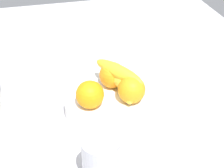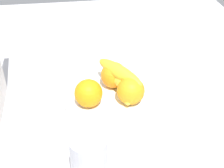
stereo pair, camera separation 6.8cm
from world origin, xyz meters
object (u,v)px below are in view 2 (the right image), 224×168
(orange_center, at_px, (114,75))
(banana_bunch, at_px, (121,79))
(orange_front_left, at_px, (88,93))
(orange_front_right, at_px, (131,91))
(fruit_bowl, at_px, (112,104))
(thermos_tumbler, at_px, (90,163))

(orange_center, relative_size, banana_bunch, 0.43)
(orange_front_left, distance_m, orange_front_right, 0.11)
(orange_front_left, relative_size, banana_bunch, 0.43)
(fruit_bowl, height_order, orange_front_left, orange_front_left)
(banana_bunch, distance_m, thermos_tumbler, 0.29)
(fruit_bowl, relative_size, orange_front_right, 3.58)
(fruit_bowl, relative_size, banana_bunch, 1.54)
(orange_front_left, relative_size, orange_center, 1.00)
(banana_bunch, height_order, thermos_tumbler, thermos_tumbler)
(orange_front_right, distance_m, banana_bunch, 0.06)
(orange_front_right, bearing_deg, fruit_bowl, 52.66)
(orange_front_right, height_order, orange_center, same)
(orange_center, bearing_deg, orange_front_left, 133.62)
(banana_bunch, bearing_deg, orange_center, 32.21)
(fruit_bowl, xyz_separation_m, banana_bunch, (0.02, -0.03, 0.07))
(fruit_bowl, xyz_separation_m, orange_center, (0.05, -0.01, 0.07))
(orange_front_left, xyz_separation_m, banana_bunch, (0.05, -0.10, 0.00))
(fruit_bowl, xyz_separation_m, thermos_tumbler, (-0.24, 0.08, 0.04))
(orange_front_right, xyz_separation_m, banana_bunch, (0.05, 0.02, 0.00))
(banana_bunch, bearing_deg, fruit_bowl, 120.61)
(orange_front_right, bearing_deg, orange_front_left, 87.47)
(orange_center, distance_m, banana_bunch, 0.03)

